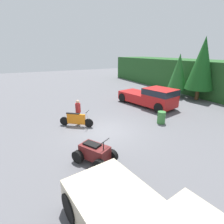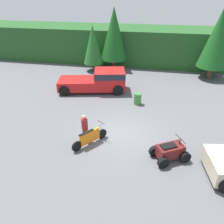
% 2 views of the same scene
% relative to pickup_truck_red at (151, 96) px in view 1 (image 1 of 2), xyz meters
% --- Properties ---
extents(ground_plane, '(80.00, 80.00, 0.00)m').
position_rel_pickup_truck_red_xyz_m(ground_plane, '(3.00, -6.21, -0.99)').
color(ground_plane, '#5B5B60').
extents(tree_left, '(2.10, 2.10, 4.77)m').
position_rel_pickup_truck_red_xyz_m(tree_left, '(-1.85, 5.13, 1.82)').
color(tree_left, brown).
rests_on(tree_left, ground_plane).
extents(tree_mid_left, '(2.83, 2.83, 6.44)m').
position_rel_pickup_truck_red_xyz_m(tree_mid_left, '(0.20, 6.11, 2.80)').
color(tree_mid_left, brown).
rests_on(tree_mid_left, ground_plane).
extents(pickup_truck_red, '(6.06, 3.36, 1.86)m').
position_rel_pickup_truck_red_xyz_m(pickup_truck_red, '(0.00, 0.00, 0.00)').
color(pickup_truck_red, red).
rests_on(pickup_truck_red, ground_plane).
extents(dirt_bike, '(1.57, 1.98, 1.18)m').
position_rel_pickup_truck_red_xyz_m(dirt_bike, '(1.36, -7.60, -0.50)').
color(dirt_bike, black).
rests_on(dirt_bike, ground_plane).
extents(quad_atv, '(2.22, 1.94, 1.22)m').
position_rel_pickup_truck_red_xyz_m(quad_atv, '(5.85, -7.99, -0.51)').
color(quad_atv, black).
rests_on(quad_atv, ground_plane).
extents(rider_person, '(0.50, 0.50, 1.78)m').
position_rel_pickup_truck_red_xyz_m(rider_person, '(1.00, -7.32, -0.02)').
color(rider_person, brown).
rests_on(rider_person, ground_plane).
extents(steel_barrel, '(0.58, 0.58, 0.88)m').
position_rel_pickup_truck_red_xyz_m(steel_barrel, '(3.59, -1.93, -0.55)').
color(steel_barrel, '#387A38').
rests_on(steel_barrel, ground_plane).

